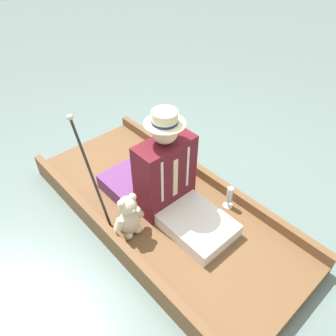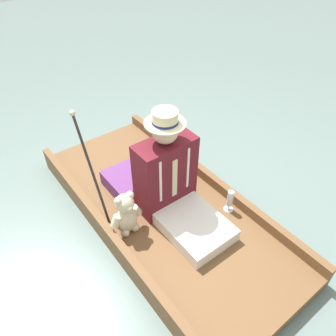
{
  "view_description": "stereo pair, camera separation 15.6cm",
  "coord_description": "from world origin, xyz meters",
  "px_view_note": "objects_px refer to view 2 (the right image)",
  "views": [
    {
      "loc": [
        1.22,
        1.41,
        2.16
      ],
      "look_at": [
        -0.04,
        0.02,
        0.55
      ],
      "focal_mm": 35.0,
      "sensor_mm": 36.0,
      "label": 1
    },
    {
      "loc": [
        1.1,
        1.51,
        2.16
      ],
      "look_at": [
        -0.04,
        0.02,
        0.55
      ],
      "focal_mm": 35.0,
      "sensor_mm": 36.0,
      "label": 2
    }
  ],
  "objects_px": {
    "wine_glass": "(230,200)",
    "walking_cane": "(89,161)",
    "seated_person": "(172,183)",
    "teddy_bear": "(126,214)"
  },
  "relations": [
    {
      "from": "seated_person",
      "to": "walking_cane",
      "type": "relative_size",
      "value": 1.02
    },
    {
      "from": "wine_glass",
      "to": "walking_cane",
      "type": "xyz_separation_m",
      "value": [
        0.85,
        -0.67,
        0.39
      ]
    },
    {
      "from": "seated_person",
      "to": "teddy_bear",
      "type": "height_order",
      "value": "seated_person"
    },
    {
      "from": "teddy_bear",
      "to": "seated_person",
      "type": "bearing_deg",
      "value": 174.17
    },
    {
      "from": "teddy_bear",
      "to": "wine_glass",
      "type": "xyz_separation_m",
      "value": [
        -0.77,
        0.32,
        -0.06
      ]
    },
    {
      "from": "wine_glass",
      "to": "seated_person",
      "type": "bearing_deg",
      "value": -36.95
    },
    {
      "from": "wine_glass",
      "to": "walking_cane",
      "type": "distance_m",
      "value": 1.15
    },
    {
      "from": "seated_person",
      "to": "wine_glass",
      "type": "xyz_separation_m",
      "value": [
        -0.37,
        0.28,
        -0.19
      ]
    },
    {
      "from": "teddy_bear",
      "to": "walking_cane",
      "type": "relative_size",
      "value": 0.44
    },
    {
      "from": "seated_person",
      "to": "teddy_bear",
      "type": "distance_m",
      "value": 0.42
    }
  ]
}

